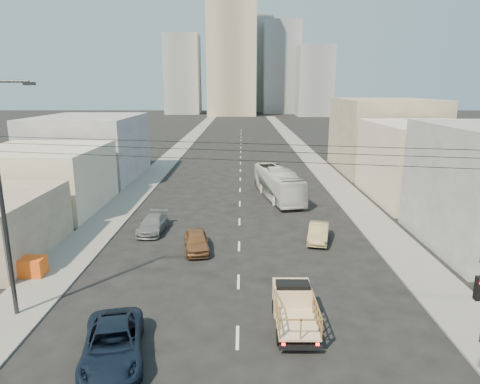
{
  "coord_description": "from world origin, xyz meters",
  "views": [
    {
      "loc": [
        0.19,
        -16.03,
        11.53
      ],
      "look_at": [
        0.06,
        16.75,
        3.5
      ],
      "focal_mm": 32.0,
      "sensor_mm": 36.0,
      "label": 1
    }
  ],
  "objects_px": {
    "sedan_brown": "(196,241)",
    "streetlamp_left": "(3,196)",
    "sedan_tan": "(319,232)",
    "navy_pickup": "(113,344)",
    "crate_stack": "(30,266)",
    "sedan_grey": "(153,224)",
    "flatbed_pickup": "(294,306)",
    "city_bus": "(278,184)"
  },
  "relations": [
    {
      "from": "navy_pickup",
      "to": "crate_stack",
      "type": "xyz_separation_m",
      "value": [
        -7.63,
        8.36,
        -0.07
      ]
    },
    {
      "from": "sedan_tan",
      "to": "crate_stack",
      "type": "relative_size",
      "value": 2.32
    },
    {
      "from": "sedan_brown",
      "to": "crate_stack",
      "type": "xyz_separation_m",
      "value": [
        -9.92,
        -4.48,
        -0.03
      ]
    },
    {
      "from": "flatbed_pickup",
      "to": "streetlamp_left",
      "type": "height_order",
      "value": "streetlamp_left"
    },
    {
      "from": "streetlamp_left",
      "to": "sedan_tan",
      "type": "bearing_deg",
      "value": 32.54
    },
    {
      "from": "flatbed_pickup",
      "to": "sedan_brown",
      "type": "height_order",
      "value": "flatbed_pickup"
    },
    {
      "from": "sedan_tan",
      "to": "streetlamp_left",
      "type": "xyz_separation_m",
      "value": [
        -17.51,
        -11.17,
        5.75
      ]
    },
    {
      "from": "sedan_tan",
      "to": "navy_pickup",
      "type": "bearing_deg",
      "value": -114.44
    },
    {
      "from": "navy_pickup",
      "to": "sedan_grey",
      "type": "bearing_deg",
      "value": 83.55
    },
    {
      "from": "flatbed_pickup",
      "to": "sedan_tan",
      "type": "relative_size",
      "value": 1.05
    },
    {
      "from": "sedan_brown",
      "to": "streetlamp_left",
      "type": "relative_size",
      "value": 0.35
    },
    {
      "from": "city_bus",
      "to": "streetlamp_left",
      "type": "height_order",
      "value": "streetlamp_left"
    },
    {
      "from": "streetlamp_left",
      "to": "crate_stack",
      "type": "height_order",
      "value": "streetlamp_left"
    },
    {
      "from": "navy_pickup",
      "to": "streetlamp_left",
      "type": "distance_m",
      "value": 9.07
    },
    {
      "from": "flatbed_pickup",
      "to": "navy_pickup",
      "type": "relative_size",
      "value": 0.81
    },
    {
      "from": "flatbed_pickup",
      "to": "sedan_brown",
      "type": "xyz_separation_m",
      "value": [
        -5.87,
        10.08,
        -0.37
      ]
    },
    {
      "from": "sedan_brown",
      "to": "streetlamp_left",
      "type": "distance_m",
      "value": 13.6
    },
    {
      "from": "sedan_brown",
      "to": "sedan_grey",
      "type": "xyz_separation_m",
      "value": [
        -3.99,
        4.12,
        -0.05
      ]
    },
    {
      "from": "flatbed_pickup",
      "to": "sedan_tan",
      "type": "distance_m",
      "value": 12.57
    },
    {
      "from": "flatbed_pickup",
      "to": "city_bus",
      "type": "xyz_separation_m",
      "value": [
        1.28,
        25.26,
        0.5
      ]
    },
    {
      "from": "flatbed_pickup",
      "to": "navy_pickup",
      "type": "height_order",
      "value": "flatbed_pickup"
    },
    {
      "from": "flatbed_pickup",
      "to": "sedan_brown",
      "type": "relative_size",
      "value": 1.04
    },
    {
      "from": "sedan_tan",
      "to": "streetlamp_left",
      "type": "height_order",
      "value": "streetlamp_left"
    },
    {
      "from": "flatbed_pickup",
      "to": "city_bus",
      "type": "bearing_deg",
      "value": 87.1
    },
    {
      "from": "navy_pickup",
      "to": "sedan_brown",
      "type": "height_order",
      "value": "navy_pickup"
    },
    {
      "from": "sedan_brown",
      "to": "streetlamp_left",
      "type": "bearing_deg",
      "value": -141.46
    },
    {
      "from": "sedan_grey",
      "to": "crate_stack",
      "type": "xyz_separation_m",
      "value": [
        -5.92,
        -8.6,
        0.01
      ]
    },
    {
      "from": "flatbed_pickup",
      "to": "city_bus",
      "type": "relative_size",
      "value": 0.38
    },
    {
      "from": "city_bus",
      "to": "sedan_brown",
      "type": "relative_size",
      "value": 2.7
    },
    {
      "from": "navy_pickup",
      "to": "streetlamp_left",
      "type": "bearing_deg",
      "value": 136.19
    },
    {
      "from": "sedan_tan",
      "to": "sedan_grey",
      "type": "relative_size",
      "value": 0.9
    },
    {
      "from": "flatbed_pickup",
      "to": "crate_stack",
      "type": "xyz_separation_m",
      "value": [
        -15.79,
        5.59,
        -0.4
      ]
    },
    {
      "from": "navy_pickup",
      "to": "streetlamp_left",
      "type": "relative_size",
      "value": 0.46
    },
    {
      "from": "sedan_tan",
      "to": "streetlamp_left",
      "type": "distance_m",
      "value": 21.55
    },
    {
      "from": "crate_stack",
      "to": "city_bus",
      "type": "bearing_deg",
      "value": 49.04
    },
    {
      "from": "flatbed_pickup",
      "to": "sedan_grey",
      "type": "xyz_separation_m",
      "value": [
        -9.87,
        14.2,
        -0.42
      ]
    },
    {
      "from": "navy_pickup",
      "to": "city_bus",
      "type": "xyz_separation_m",
      "value": [
        9.43,
        28.02,
        0.84
      ]
    },
    {
      "from": "sedan_brown",
      "to": "sedan_grey",
      "type": "height_order",
      "value": "sedan_brown"
    },
    {
      "from": "sedan_grey",
      "to": "streetlamp_left",
      "type": "distance_m",
      "value": 15.08
    },
    {
      "from": "sedan_tan",
      "to": "flatbed_pickup",
      "type": "bearing_deg",
      "value": -92.14
    },
    {
      "from": "sedan_tan",
      "to": "sedan_grey",
      "type": "xyz_separation_m",
      "value": [
        -13.2,
        2.08,
        -0.01
      ]
    },
    {
      "from": "navy_pickup",
      "to": "sedan_brown",
      "type": "xyz_separation_m",
      "value": [
        2.28,
        12.84,
        -0.04
      ]
    }
  ]
}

